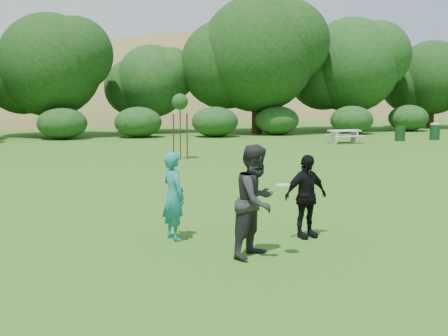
# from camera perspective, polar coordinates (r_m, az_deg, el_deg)

# --- Properties ---
(ground) EXTENTS (120.00, 120.00, 0.00)m
(ground) POSITION_cam_1_polar(r_m,az_deg,el_deg) (10.81, 4.64, -7.83)
(ground) COLOR #19470C
(ground) RESTS_ON ground
(player_teal) EXTENTS (0.58, 0.72, 1.74)m
(player_teal) POSITION_cam_1_polar(r_m,az_deg,el_deg) (11.06, -5.15, -2.87)
(player_teal) COLOR #1A7671
(player_teal) RESTS_ON ground
(player_grey) EXTENTS (1.23, 1.19, 1.99)m
(player_grey) POSITION_cam_1_polar(r_m,az_deg,el_deg) (9.89, 3.28, -3.36)
(player_grey) COLOR #252427
(player_grey) RESTS_ON ground
(player_black) EXTENTS (1.05, 0.60, 1.68)m
(player_black) POSITION_cam_1_polar(r_m,az_deg,el_deg) (11.29, 8.31, -2.86)
(player_black) COLOR black
(player_black) RESTS_ON ground
(trash_can_near) EXTENTS (0.60, 0.60, 0.90)m
(trash_can_near) POSITION_cam_1_polar(r_m,az_deg,el_deg) (35.44, 17.45, 3.37)
(trash_can_near) COLOR #143816
(trash_can_near) RESTS_ON ground
(frisbee) EXTENTS (0.27, 0.27, 0.05)m
(frisbee) POSITION_cam_1_polar(r_m,az_deg,el_deg) (9.70, 5.95, -1.71)
(frisbee) COLOR white
(frisbee) RESTS_ON ground
(sapling) EXTENTS (0.70, 0.70, 2.85)m
(sapling) POSITION_cam_1_polar(r_m,az_deg,el_deg) (24.31, -4.49, 6.54)
(sapling) COLOR #382416
(sapling) RESTS_ON ground
(picnic_table) EXTENTS (1.80, 1.48, 0.76)m
(picnic_table) POSITION_cam_1_polar(r_m,az_deg,el_deg) (33.00, 12.13, 3.38)
(picnic_table) COLOR beige
(picnic_table) RESTS_ON ground
(trash_can_lidded) EXTENTS (0.60, 0.60, 1.05)m
(trash_can_lidded) POSITION_cam_1_polar(r_m,az_deg,el_deg) (36.94, 20.63, 3.53)
(trash_can_lidded) COLOR #14391E
(trash_can_lidded) RESTS_ON ground
(hillside) EXTENTS (150.00, 72.00, 52.00)m
(hillside) POSITION_cam_1_polar(r_m,az_deg,el_deg) (79.61, -14.15, -3.33)
(hillside) COLOR olive
(hillside) RESTS_ON ground
(tree_row) EXTENTS (53.92, 10.38, 9.62)m
(tree_row) POSITION_cam_1_polar(r_m,az_deg,el_deg) (39.07, -6.46, 10.53)
(tree_row) COLOR #3A2616
(tree_row) RESTS_ON ground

